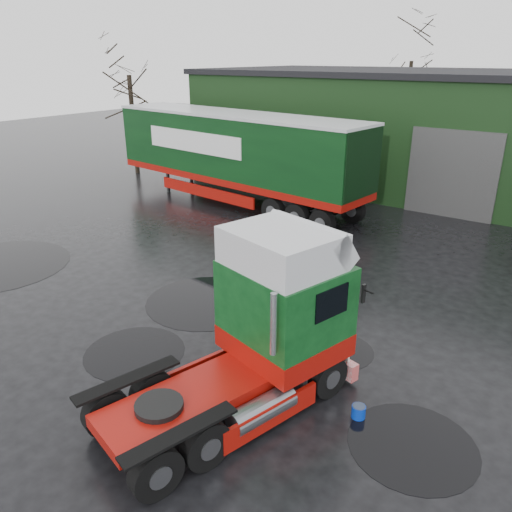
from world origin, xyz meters
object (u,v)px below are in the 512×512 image
Objects in this scene: hero_tractor at (221,335)px; wash_bucket at (358,412)px; tree_left at (132,104)px; trailer_left at (235,159)px; tree_back_a at (409,87)px; warehouse at (486,133)px.

hero_tractor is 3.35m from wash_bucket.
wash_bucket is 25.76m from tree_left.
hero_tractor is at bearing -137.06° from trailer_left.
hero_tractor reaches higher than wash_bucket.
tree_back_a is at bearing 58.57° from tree_left.
wash_bucket is at bearing -83.19° from warehouse.
warehouse is 2.22× the size of trailer_left.
trailer_left is 9.91m from tree_left.
tree_left is (-21.56, 13.48, 4.11)m from wash_bucket.
tree_left is 21.10m from tree_back_a.
trailer_left is (-9.66, 13.00, 0.36)m from hero_tractor.
warehouse is 13.82m from trailer_left.
tree_back_a reaches higher than hero_tractor.
tree_left reaches higher than wash_bucket.
wash_bucket is (2.56, -21.48, -3.02)m from warehouse.
hero_tractor is 24.45m from tree_left.
trailer_left reaches higher than wash_bucket.
tree_back_a is at bearing 108.55° from wash_bucket.
hero_tractor is (0.16, -23.00, -1.25)m from warehouse.
trailer_left is 1.72× the size of tree_left.
tree_back_a is (1.50, 20.00, 2.48)m from trailer_left.
tree_back_a reaches higher than wash_bucket.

